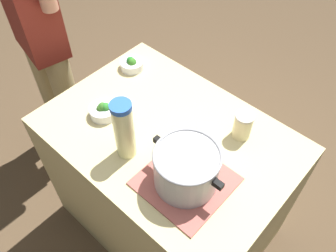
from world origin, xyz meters
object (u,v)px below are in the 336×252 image
mason_jar (243,125)px  broccoli_bowl_front (103,110)px  broccoli_bowl_center (132,64)px  person_cook (40,36)px  cooking_pot (186,168)px  lemonade_pitcher (124,130)px

mason_jar → broccoli_bowl_front: bearing=31.3°
broccoli_bowl_center → person_cook: size_ratio=0.07×
cooking_pot → broccoli_bowl_center: bearing=-27.2°
lemonade_pitcher → cooking_pot: bearing=-169.0°
cooking_pot → mason_jar: (-0.02, -0.35, -0.03)m
mason_jar → broccoli_bowl_front: mason_jar is taller
broccoli_bowl_front → mason_jar: bearing=-148.7°
mason_jar → broccoli_bowl_center: (0.69, 0.01, -0.04)m
lemonade_pitcher → broccoli_bowl_front: size_ratio=2.25×
broccoli_bowl_front → cooking_pot: bearing=177.8°
person_cook → broccoli_bowl_center: bearing=-157.8°
lemonade_pitcher → broccoli_bowl_front: bearing=-17.5°
broccoli_bowl_front → lemonade_pitcher: bearing=162.5°
cooking_pot → person_cook: (1.17, -0.13, -0.03)m
mason_jar → lemonade_pitcher: bearing=52.8°
cooking_pot → lemonade_pitcher: bearing=11.0°
cooking_pot → mason_jar: 0.35m
cooking_pot → mason_jar: size_ratio=2.52×
cooking_pot → broccoli_bowl_front: cooking_pot is taller
lemonade_pitcher → person_cook: bearing=-11.8°
broccoli_bowl_front → person_cook: (0.66, -0.11, 0.04)m
mason_jar → person_cook: (1.20, 0.22, 0.00)m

